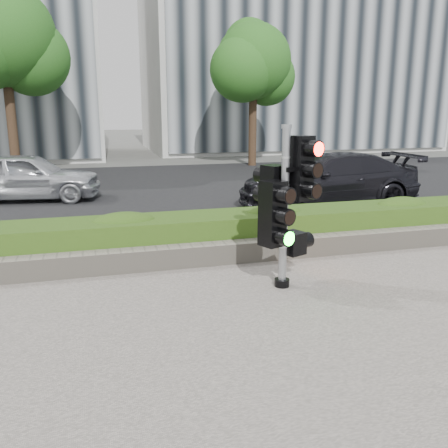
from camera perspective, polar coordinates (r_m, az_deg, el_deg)
The scene contains 12 objects.
ground at distance 6.14m, azimuth 1.46°, elevation -10.51°, with size 120.00×120.00×0.00m, color #51514C.
sidewalk at distance 4.13m, azimuth 12.59°, elevation -23.82°, with size 16.00×11.00×0.03m, color #9E9389.
road at distance 15.65m, azimuth -9.30°, elevation 4.18°, with size 60.00×13.00×0.02m, color black.
curb at distance 9.00m, azimuth -4.39°, elevation -2.24°, with size 60.00×0.25×0.12m, color gray.
stone_wall at distance 7.79m, azimuth -2.61°, elevation -3.66°, with size 12.00×0.32×0.34m, color gray.
hedge at distance 8.35m, azimuth -3.63°, elevation -1.28°, with size 12.00×1.00×0.68m, color #548127.
building_right at distance 33.07m, azimuth 7.49°, elevation 19.48°, with size 18.00×10.00×12.00m, color #B7B7B2.
tree_left at distance 20.28m, azimuth -25.05°, elevation 19.53°, with size 4.61×4.03×7.34m.
tree_right at distance 22.18m, azimuth 3.48°, elevation 18.62°, with size 4.10×3.58×6.53m.
traffic_signal at distance 6.64m, azimuth 7.27°, elevation 2.96°, with size 0.83×0.74×2.29m.
car_silver at distance 14.43m, azimuth -22.65°, elevation 5.31°, with size 1.60×3.98×1.36m, color silver.
car_dark at distance 12.85m, azimuth 12.44°, elevation 5.22°, with size 1.95×4.79×1.39m, color black.
Camera 1 is at (-1.65, -5.36, 2.50)m, focal length 38.00 mm.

